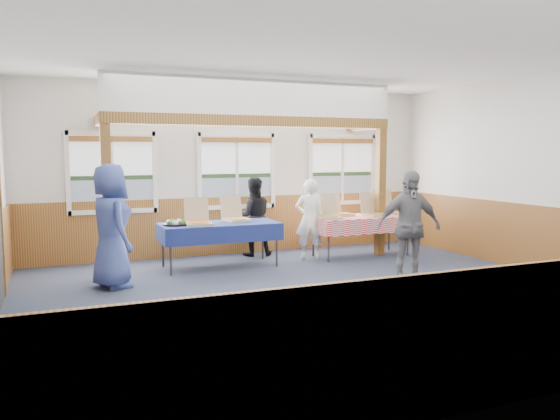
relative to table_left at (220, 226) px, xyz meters
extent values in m
plane|color=#252A3C|center=(0.68, -2.33, -0.70)|extent=(8.00, 8.00, 0.00)
plane|color=white|center=(0.68, -2.33, 2.50)|extent=(8.00, 8.00, 0.00)
plane|color=silver|center=(0.68, 1.17, 0.90)|extent=(8.00, 0.00, 8.00)
plane|color=silver|center=(0.68, -5.83, 0.90)|extent=(8.00, 0.00, 8.00)
plane|color=silver|center=(4.68, -2.33, 0.90)|extent=(0.00, 8.00, 8.00)
cube|color=brown|center=(0.68, 1.15, -0.15)|extent=(7.98, 0.05, 1.10)
cube|color=brown|center=(0.68, -5.80, -0.15)|extent=(7.98, 0.05, 1.10)
cube|color=brown|center=(4.65, -2.33, -0.15)|extent=(0.05, 6.98, 1.10)
cube|color=white|center=(-1.62, 1.11, 0.21)|extent=(1.52, 0.05, 0.08)
cube|color=white|center=(-1.62, 1.11, 1.59)|extent=(1.52, 0.05, 0.08)
cube|color=white|center=(-2.36, 1.11, 0.90)|extent=(0.08, 0.05, 1.46)
cube|color=white|center=(-0.88, 1.11, 0.90)|extent=(0.08, 0.05, 1.46)
cube|color=white|center=(-1.62, 1.11, 0.90)|extent=(0.05, 0.05, 1.30)
cube|color=slate|center=(-1.62, 1.15, 0.51)|extent=(1.40, 0.02, 0.52)
cube|color=#233E1F|center=(-1.62, 1.15, 0.80)|extent=(1.40, 0.02, 0.08)
cube|color=silver|center=(-1.62, 1.15, 1.19)|extent=(1.40, 0.02, 0.70)
cube|color=brown|center=(-1.62, 1.09, 1.49)|extent=(1.40, 0.07, 0.10)
cube|color=white|center=(0.68, 1.11, 0.21)|extent=(1.52, 0.05, 0.08)
cube|color=white|center=(0.68, 1.11, 1.59)|extent=(1.52, 0.05, 0.08)
cube|color=white|center=(-0.06, 1.11, 0.90)|extent=(0.08, 0.05, 1.46)
cube|color=white|center=(1.42, 1.11, 0.90)|extent=(0.08, 0.05, 1.46)
cube|color=white|center=(0.68, 1.11, 0.90)|extent=(0.05, 0.05, 1.30)
cube|color=slate|center=(0.68, 1.15, 0.51)|extent=(1.40, 0.02, 0.52)
cube|color=#233E1F|center=(0.68, 1.15, 0.80)|extent=(1.40, 0.02, 0.08)
cube|color=silver|center=(0.68, 1.15, 1.19)|extent=(1.40, 0.02, 0.70)
cube|color=brown|center=(0.68, 1.09, 1.49)|extent=(1.40, 0.07, 0.10)
cube|color=white|center=(2.98, 1.11, 0.21)|extent=(1.52, 0.05, 0.08)
cube|color=white|center=(2.98, 1.11, 1.59)|extent=(1.52, 0.05, 0.08)
cube|color=white|center=(2.24, 1.11, 0.90)|extent=(0.08, 0.05, 1.46)
cube|color=white|center=(3.72, 1.11, 0.90)|extent=(0.08, 0.05, 1.46)
cube|color=white|center=(2.98, 1.11, 0.90)|extent=(0.05, 0.05, 1.30)
cube|color=slate|center=(2.98, 1.15, 0.51)|extent=(1.40, 0.02, 0.52)
cube|color=#233E1F|center=(2.98, 1.15, 0.80)|extent=(1.40, 0.02, 0.08)
cube|color=silver|center=(2.98, 1.15, 1.19)|extent=(1.40, 0.02, 0.70)
cube|color=brown|center=(2.98, 1.09, 1.49)|extent=(1.40, 0.07, 0.10)
cube|color=#553913|center=(-1.82, -0.03, 0.50)|extent=(0.15, 0.15, 2.40)
cube|color=#553913|center=(3.18, -0.03, 0.50)|extent=(0.15, 0.15, 2.40)
cube|color=#553913|center=(0.68, -0.03, 1.79)|extent=(5.15, 0.18, 0.18)
cylinder|color=#2D2D2D|center=(-0.91, -0.34, -0.34)|extent=(0.04, 0.04, 0.73)
cylinder|color=#2D2D2D|center=(-0.91, 0.34, -0.34)|extent=(0.04, 0.04, 0.73)
cylinder|color=#2D2D2D|center=(0.91, -0.34, -0.34)|extent=(0.04, 0.04, 0.73)
cylinder|color=#2D2D2D|center=(0.91, 0.34, -0.34)|extent=(0.04, 0.04, 0.73)
cube|color=#2D2D2D|center=(0.00, 0.00, 0.03)|extent=(2.09, 1.35, 0.03)
cube|color=navy|center=(0.00, 0.00, 0.05)|extent=(2.17, 1.43, 0.01)
cube|color=navy|center=(0.00, -0.43, -0.09)|extent=(1.91, 0.61, 0.28)
cube|color=navy|center=(0.00, 0.43, -0.09)|extent=(1.91, 0.61, 0.28)
cylinder|color=#2D2D2D|center=(1.91, -0.34, -0.34)|extent=(0.04, 0.04, 0.73)
cylinder|color=#2D2D2D|center=(1.91, 0.29, -0.34)|extent=(0.04, 0.04, 0.73)
cylinder|color=#2D2D2D|center=(3.60, -0.34, -0.34)|extent=(0.04, 0.04, 0.73)
cylinder|color=#2D2D2D|center=(3.60, 0.29, -0.34)|extent=(0.04, 0.04, 0.73)
cube|color=#2D2D2D|center=(2.76, -0.03, 0.03)|extent=(1.94, 1.18, 0.03)
cube|color=red|center=(2.76, -0.03, 0.05)|extent=(2.01, 1.25, 0.01)
cube|color=red|center=(2.76, -0.43, -0.09)|extent=(1.81, 0.47, 0.28)
cube|color=red|center=(2.76, 0.38, -0.09)|extent=(1.81, 0.47, 0.28)
cube|color=tan|center=(-0.40, -0.15, 0.08)|extent=(0.44, 0.44, 0.05)
cylinder|color=orange|center=(-0.40, -0.15, 0.11)|extent=(0.39, 0.39, 0.01)
cube|color=tan|center=(-0.38, 0.09, 0.30)|extent=(0.41, 0.13, 0.40)
cube|color=tan|center=(0.35, 0.12, 0.08)|extent=(0.46, 0.46, 0.05)
cylinder|color=#DBB565|center=(0.35, 0.12, 0.11)|extent=(0.40, 0.40, 0.01)
cube|color=tan|center=(0.32, 0.36, 0.30)|extent=(0.41, 0.15, 0.40)
cube|color=tan|center=(2.01, -0.17, 0.08)|extent=(0.47, 0.47, 0.05)
cylinder|color=#C3833D|center=(2.01, -0.17, 0.11)|extent=(0.41, 0.41, 0.01)
cube|color=tan|center=(2.05, 0.07, 0.30)|extent=(0.42, 0.17, 0.40)
cube|color=tan|center=(2.41, 0.12, 0.08)|extent=(0.47, 0.47, 0.04)
cylinder|color=orange|center=(2.41, 0.12, 0.10)|extent=(0.41, 0.41, 0.01)
cube|color=tan|center=(2.35, 0.35, 0.29)|extent=(0.40, 0.18, 0.38)
cube|color=tan|center=(3.01, -0.15, 0.08)|extent=(0.41, 0.41, 0.04)
cylinder|color=#C3833D|center=(3.01, -0.15, 0.10)|extent=(0.35, 0.35, 0.01)
cube|color=tan|center=(2.99, 0.08, 0.29)|extent=(0.39, 0.11, 0.38)
cube|color=tan|center=(3.41, 0.07, 0.08)|extent=(0.48, 0.48, 0.05)
cylinder|color=#DBB565|center=(3.41, 0.07, 0.11)|extent=(0.42, 0.42, 0.01)
cube|color=tan|center=(3.44, 0.32, 0.31)|extent=(0.43, 0.16, 0.41)
cylinder|color=black|center=(-0.75, 0.00, 0.07)|extent=(0.42, 0.42, 0.03)
cylinder|color=white|center=(-0.75, 0.00, 0.09)|extent=(0.09, 0.09, 0.04)
sphere|color=#336B29|center=(-0.63, 0.00, 0.10)|extent=(0.09, 0.09, 0.09)
sphere|color=silver|center=(-0.68, 0.09, 0.10)|extent=(0.09, 0.09, 0.09)
sphere|color=#336B29|center=(-0.78, 0.11, 0.10)|extent=(0.09, 0.09, 0.09)
sphere|color=silver|center=(-0.85, 0.05, 0.10)|extent=(0.09, 0.09, 0.09)
sphere|color=#336B29|center=(-0.85, -0.05, 0.10)|extent=(0.09, 0.09, 0.09)
sphere|color=silver|center=(-0.78, -0.11, 0.10)|extent=(0.09, 0.09, 0.09)
sphere|color=#336B29|center=(-0.68, -0.09, 0.10)|extent=(0.09, 0.09, 0.09)
cylinder|color=olive|center=(3.61, -0.28, 0.13)|extent=(0.07, 0.07, 0.15)
imported|color=white|center=(1.72, 0.05, 0.03)|extent=(0.63, 0.52, 1.48)
imported|color=black|center=(0.88, 0.77, 0.04)|extent=(0.80, 0.66, 1.49)
imported|color=#3C4D96|center=(-1.84, -0.79, 0.19)|extent=(0.78, 1.00, 1.80)
imported|color=slate|center=(2.34, -2.13, 0.14)|extent=(1.06, 0.62, 1.69)
camera|label=1|loc=(-2.54, -8.91, 1.24)|focal=35.00mm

